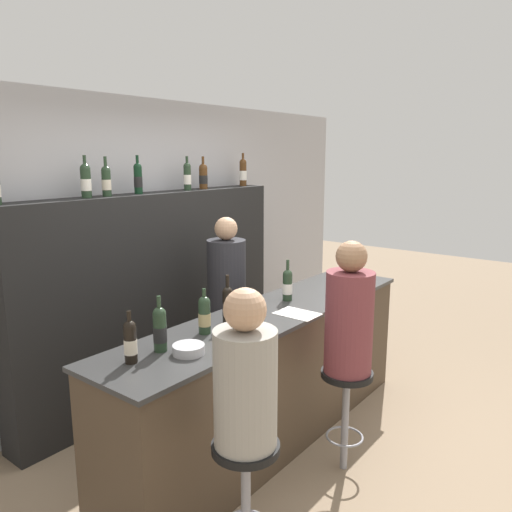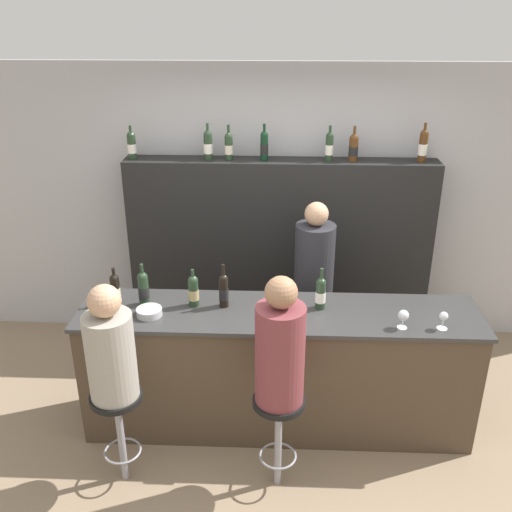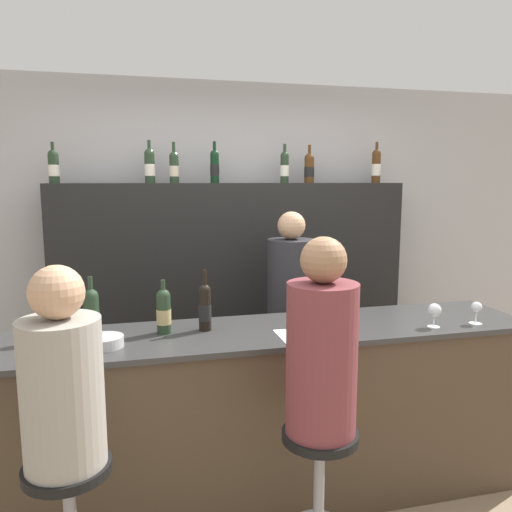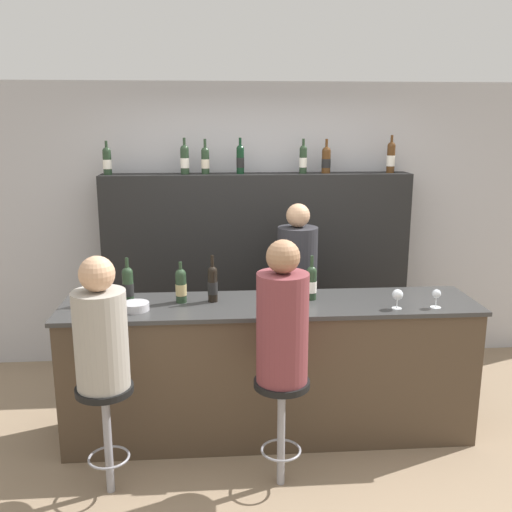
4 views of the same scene
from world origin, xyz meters
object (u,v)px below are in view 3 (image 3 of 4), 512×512
(wine_bottle_counter_2, at_px, (164,311))
(wine_glass_0, at_px, (434,311))
(wine_bottle_counter_1, at_px, (92,313))
(wine_bottle_backbar_2, at_px, (174,167))
(bar_stool_right, at_px, (319,465))
(wine_bottle_counter_4, at_px, (326,300))
(wine_bottle_counter_3, at_px, (205,306))
(wine_glass_1, at_px, (476,309))
(wine_bottle_backbar_0, at_px, (54,166))
(guest_seated_right, at_px, (322,348))
(wine_bottle_backbar_3, at_px, (215,166))
(metal_bowl, at_px, (105,342))
(wine_bottle_backbar_6, at_px, (376,166))
(guest_seated_left, at_px, (62,380))
(wine_bottle_backbar_4, at_px, (285,167))
(bartender, at_px, (290,334))
(bar_stool_left, at_px, (69,502))
(wine_bottle_backbar_1, at_px, (150,166))
(wine_bottle_counter_0, at_px, (49,318))
(wine_bottle_backbar_5, at_px, (309,168))

(wine_bottle_counter_2, xyz_separation_m, wine_glass_0, (1.47, -0.25, -0.03))
(wine_bottle_counter_1, height_order, wine_bottle_backbar_2, wine_bottle_backbar_2)
(bar_stool_right, bearing_deg, wine_bottle_counter_4, 66.95)
(wine_bottle_counter_3, relative_size, wine_glass_1, 2.60)
(wine_bottle_counter_1, bearing_deg, wine_bottle_backbar_0, 104.50)
(wine_bottle_counter_1, distance_m, bar_stool_right, 1.35)
(bar_stool_right, bearing_deg, wine_bottle_backbar_0, 125.11)
(wine_bottle_backbar_2, distance_m, wine_glass_0, 2.10)
(wine_bottle_counter_3, height_order, wine_glass_0, wine_bottle_counter_3)
(wine_bottle_counter_3, relative_size, guest_seated_right, 0.38)
(wine_glass_0, xyz_separation_m, guest_seated_right, (-0.84, -0.43, -0.00))
(wine_bottle_backbar_3, relative_size, metal_bowl, 1.70)
(metal_bowl, bearing_deg, wine_bottle_backbar_6, 32.17)
(wine_bottle_counter_2, relative_size, bar_stool_right, 0.41)
(wine_bottle_backbar_0, xyz_separation_m, wine_glass_0, (2.14, -1.43, -0.82))
(wine_bottle_counter_2, height_order, guest_seated_left, guest_seated_left)
(wine_bottle_counter_1, relative_size, wine_bottle_counter_2, 1.12)
(metal_bowl, height_order, guest_seated_left, guest_seated_left)
(wine_bottle_counter_1, xyz_separation_m, wine_bottle_backbar_4, (1.40, 1.18, 0.79))
(wine_bottle_counter_4, relative_size, bar_stool_right, 0.45)
(wine_bottle_backbar_0, distance_m, bartender, 2.05)
(bar_stool_left, bearing_deg, wine_bottle_backbar_1, 77.11)
(wine_bottle_counter_4, bearing_deg, bar_stool_left, -153.33)
(wine_bottle_backbar_0, bearing_deg, bar_stool_right, -54.89)
(wine_bottle_backbar_2, relative_size, wine_bottle_backbar_3, 0.97)
(bar_stool_left, bearing_deg, wine_bottle_backbar_3, 63.92)
(wine_bottle_counter_4, bearing_deg, wine_bottle_counter_1, 180.00)
(wine_bottle_backbar_1, distance_m, bar_stool_left, 2.35)
(guest_seated_right, bearing_deg, wine_bottle_backbar_3, 94.83)
(wine_bottle_counter_0, bearing_deg, metal_bowl, -29.69)
(wine_bottle_counter_3, height_order, wine_bottle_backbar_2, wine_bottle_backbar_2)
(wine_bottle_backbar_2, height_order, wine_bottle_backbar_6, wine_bottle_backbar_6)
(wine_bottle_backbar_5, height_order, metal_bowl, wine_bottle_backbar_5)
(wine_bottle_counter_4, relative_size, wine_glass_1, 2.47)
(wine_bottle_backbar_0, relative_size, wine_bottle_backbar_4, 0.95)
(wine_bottle_counter_4, height_order, guest_seated_right, guest_seated_right)
(metal_bowl, bearing_deg, bartender, 32.55)
(wine_bottle_backbar_1, bearing_deg, metal_bowl, -102.34)
(wine_bottle_counter_0, xyz_separation_m, wine_bottle_backbar_3, (1.05, 1.18, 0.80))
(wine_bottle_backbar_3, bearing_deg, wine_bottle_counter_0, -131.85)
(metal_bowl, height_order, bar_stool_right, metal_bowl)
(wine_bottle_counter_0, height_order, wine_bottle_counter_2, wine_bottle_counter_0)
(wine_bottle_counter_0, height_order, wine_glass_1, wine_bottle_counter_0)
(guest_seated_left, height_order, guest_seated_right, guest_seated_right)
(wine_bottle_backbar_1, relative_size, bartender, 0.19)
(wine_bottle_counter_2, distance_m, guest_seated_right, 0.93)
(wine_bottle_counter_4, bearing_deg, bartender, 91.13)
(wine_glass_1, bearing_deg, wine_bottle_counter_4, 162.84)
(wine_bottle_counter_2, height_order, bar_stool_left, wine_bottle_counter_2)
(guest_seated_left, height_order, bartender, bartender)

